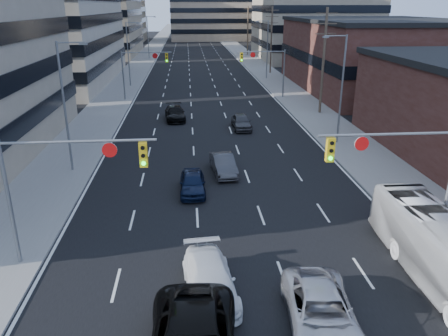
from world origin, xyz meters
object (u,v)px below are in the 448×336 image
transit_bus (445,254)px  sedan_blue (192,183)px  white_van (210,280)px  silver_suv (321,312)px

transit_bus → sedan_blue: (-10.40, 10.53, -0.75)m
white_van → transit_bus: bearing=-6.4°
white_van → silver_suv: bearing=-37.5°
white_van → silver_suv: (3.92, -2.39, 0.04)m
silver_suv → transit_bus: (5.93, 2.35, 0.69)m
silver_suv → transit_bus: transit_bus is taller
white_van → transit_bus: (9.85, -0.03, 0.74)m
white_van → sedan_blue: size_ratio=1.20×
transit_bus → sedan_blue: transit_bus is taller
white_van → silver_suv: 4.59m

